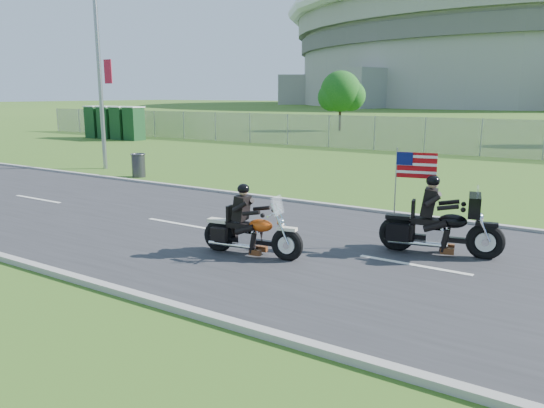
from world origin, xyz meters
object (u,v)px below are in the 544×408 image
Objects in this scene: streetlight at (102,37)px; porta_toilet_d at (95,122)px; porta_toilet_a at (134,124)px; porta_toilet_b at (120,124)px; motorcycle_follow at (440,229)px; porta_toilet_c at (108,123)px; trash_can at (139,166)px; motorcycle_lead at (250,234)px.

streetlight is 18.40m from porta_toilet_d.
porta_toilet_b is (-1.40, 0.00, 0.00)m from porta_toilet_a.
porta_toilet_a is at bearing 136.09° from motorcycle_follow.
porta_toilet_c is 0.93× the size of motorcycle_follow.
motorcycle_follow is (16.17, -5.22, -5.07)m from streetlight.
streetlight is 10.97× the size of trash_can.
streetlight is at bearing 142.09° from motorcycle_lead.
motorcycle_lead is at bearing -36.70° from porta_toilet_b.
porta_toilet_c is (-1.40, 0.00, 0.00)m from porta_toilet_b.
trash_can is (15.89, -11.91, -0.69)m from porta_toilet_c.
porta_toilet_d is at bearing 138.01° from motorcycle_lead.
trash_can is at bearing -39.42° from porta_toilet_b.
trash_can is (-9.87, 6.25, -0.03)m from motorcycle_lead.
porta_toilet_c is 1.03× the size of motorcycle_lead.
streetlight is 15.39m from porta_toilet_a.
motorcycle_follow is at bearing -31.43° from porta_toilet_a.
porta_toilet_d is at bearing 180.00° from porta_toilet_b.
motorcycle_follow is (3.22, 2.16, 0.09)m from motorcycle_lead.
porta_toilet_a is 17.71m from trash_can.
streetlight is 4.46× the size of motorcycle_lead.
trash_can is (13.09, -11.91, -0.69)m from porta_toilet_a.
porta_toilet_c is 1.00× the size of porta_toilet_d.
porta_toilet_b and porta_toilet_d have the same top height.
porta_toilet_a is 30.69m from motorcycle_follow.
motorcycle_follow is (27.59, -16.00, -0.58)m from porta_toilet_b.
porta_toilet_c is 2.52× the size of trash_can.
porta_toilet_b is at bearing 135.07° from motorcycle_lead.
porta_toilet_a reaches higher than motorcycle_follow.
streetlight is at bearing -43.35° from porta_toilet_b.
streetlight is at bearing -37.17° from porta_toilet_d.
porta_toilet_c is (-2.80, 0.00, 0.00)m from porta_toilet_a.
porta_toilet_a reaches higher than motorcycle_lead.
motorcycle_lead is at bearing -33.76° from porta_toilet_d.
porta_toilet_c is (-12.82, 10.78, -4.49)m from streetlight.
motorcycle_lead is 2.46× the size of trash_can.
streetlight is at bearing -47.09° from porta_toilet_a.
streetlight is 4.35× the size of porta_toilet_d.
streetlight is at bearing -40.06° from porta_toilet_c.
porta_toilet_a and porta_toilet_c have the same top height.
motorcycle_lead is 0.91× the size of motorcycle_follow.
porta_toilet_a is 2.52× the size of trash_can.
porta_toilet_a is at bearing 0.00° from porta_toilet_c.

